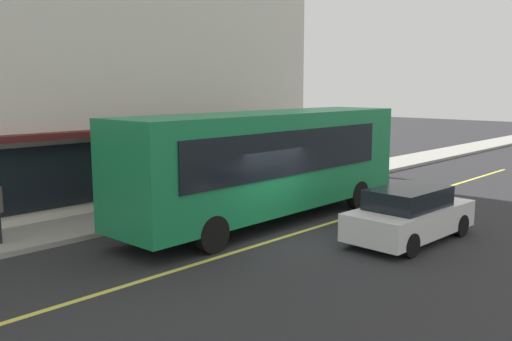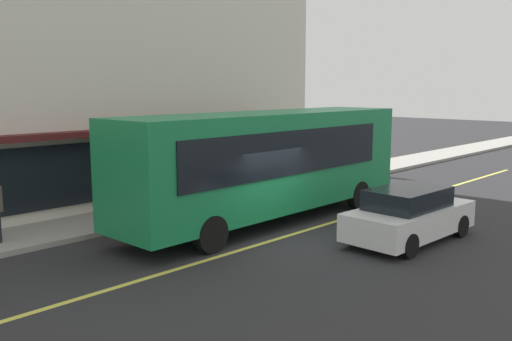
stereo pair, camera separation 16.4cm
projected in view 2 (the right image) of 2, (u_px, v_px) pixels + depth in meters
The scene contains 8 objects.
ground at pixel (280, 238), 15.55m from camera, with size 120.00×120.00×0.00m, color #28282B.
sidewalk at pixel (171, 208), 19.02m from camera, with size 80.00×2.45×0.15m, color #9E9B93.
lane_centre_stripe at pixel (280, 238), 15.55m from camera, with size 36.00×0.16×0.01m, color #D8D14C.
bus at pixel (269, 160), 17.22m from camera, with size 11.17×2.73×3.50m.
traffic_light at pixel (171, 140), 18.08m from camera, with size 0.30×0.52×3.20m.
car_white at pixel (409, 215), 15.17m from camera, with size 4.36×1.99×1.52m.
pedestrian_at_corner at pixel (366, 149), 26.63m from camera, with size 0.34×0.34×1.85m.
pedestrian_waiting at pixel (263, 161), 22.56m from camera, with size 0.34×0.34×1.81m.
Camera 2 is at (-11.37, -9.93, 4.28)m, focal length 38.13 mm.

